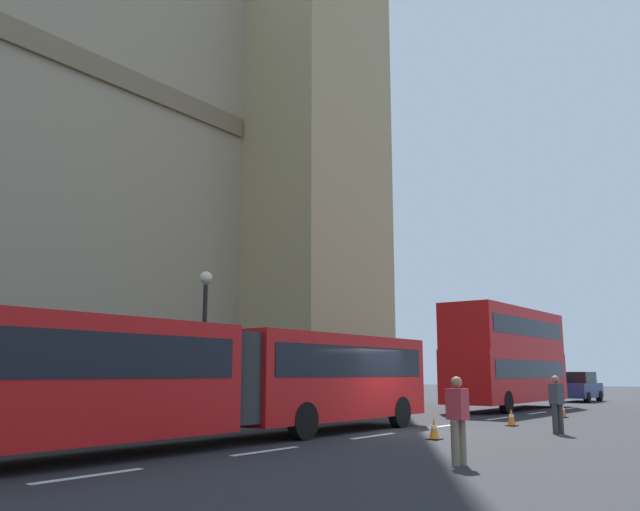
% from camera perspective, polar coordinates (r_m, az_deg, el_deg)
% --- Properties ---
extents(ground_plane, '(160.00, 160.00, 0.00)m').
position_cam_1_polar(ground_plane, '(20.74, 7.25, -14.99)').
color(ground_plane, '#262628').
extents(lane_centre_marking, '(34.40, 0.16, 0.01)m').
position_cam_1_polar(lane_centre_marking, '(21.28, 8.10, -14.83)').
color(lane_centre_marking, silver).
rests_on(lane_centre_marking, ground_plane).
extents(articulated_bus, '(17.43, 2.54, 2.90)m').
position_cam_1_polar(articulated_bus, '(17.18, -8.86, -10.12)').
color(articulated_bus, red).
rests_on(articulated_bus, ground_plane).
extents(double_decker_bus, '(10.48, 2.54, 4.90)m').
position_cam_1_polar(double_decker_bus, '(34.26, 16.00, -8.23)').
color(double_decker_bus, red).
rests_on(double_decker_bus, ground_plane).
extents(sedan_lead, '(4.40, 1.86, 1.85)m').
position_cam_1_polar(sedan_lead, '(45.45, 21.64, -10.58)').
color(sedan_lead, navy).
rests_on(sedan_lead, ground_plane).
extents(traffic_cone_west, '(0.36, 0.36, 0.58)m').
position_cam_1_polar(traffic_cone_west, '(18.48, 9.90, -14.63)').
color(traffic_cone_west, black).
rests_on(traffic_cone_west, ground_plane).
extents(traffic_cone_middle, '(0.36, 0.36, 0.58)m').
position_cam_1_polar(traffic_cone_middle, '(23.74, 16.32, -13.37)').
color(traffic_cone_middle, black).
rests_on(traffic_cone_middle, ground_plane).
extents(traffic_cone_east, '(0.36, 0.36, 0.58)m').
position_cam_1_polar(traffic_cone_east, '(28.84, 20.36, -12.52)').
color(traffic_cone_east, black).
rests_on(traffic_cone_east, ground_plane).
extents(street_lamp, '(0.44, 0.44, 5.27)m').
position_cam_1_polar(street_lamp, '(23.04, -10.05, -6.82)').
color(street_lamp, black).
rests_on(street_lamp, ground_plane).
extents(pedestrian_near_cones, '(0.35, 0.45, 1.69)m').
position_cam_1_polar(pedestrian_near_cones, '(13.42, 11.89, -13.59)').
color(pedestrian_near_cones, '#726651').
rests_on(pedestrian_near_cones, ground_plane).
extents(pedestrian_by_kerb, '(0.42, 0.47, 1.69)m').
position_cam_1_polar(pedestrian_by_kerb, '(20.94, 19.90, -11.92)').
color(pedestrian_by_kerb, '#333333').
rests_on(pedestrian_by_kerb, ground_plane).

